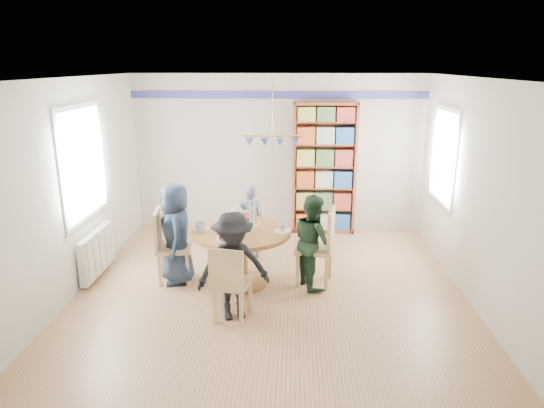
# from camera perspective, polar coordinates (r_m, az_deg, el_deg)

# --- Properties ---
(ground) EXTENTS (5.00, 5.00, 0.00)m
(ground) POSITION_cam_1_polar(r_m,az_deg,el_deg) (6.49, -0.17, -9.94)
(ground) COLOR tan
(room_shell) EXTENTS (5.00, 5.00, 5.00)m
(room_shell) POSITION_cam_1_polar(r_m,az_deg,el_deg) (6.81, -2.01, 5.97)
(room_shell) COLOR white
(room_shell) RESTS_ON ground
(radiator) EXTENTS (0.12, 1.00, 0.60)m
(radiator) POSITION_cam_1_polar(r_m,az_deg,el_deg) (7.14, -19.88, -5.36)
(radiator) COLOR silver
(radiator) RESTS_ON ground
(dining_table) EXTENTS (1.30, 1.30, 0.75)m
(dining_table) POSITION_cam_1_polar(r_m,az_deg,el_deg) (6.44, -3.59, -4.77)
(dining_table) COLOR brown
(dining_table) RESTS_ON ground
(chair_left) EXTENTS (0.50, 0.50, 1.01)m
(chair_left) POSITION_cam_1_polar(r_m,az_deg,el_deg) (6.65, -12.20, -4.46)
(chair_left) COLOR tan
(chair_left) RESTS_ON ground
(chair_right) EXTENTS (0.54, 0.54, 1.05)m
(chair_right) POSITION_cam_1_polar(r_m,az_deg,el_deg) (6.44, 5.82, -4.61)
(chair_right) COLOR tan
(chair_right) RESTS_ON ground
(chair_far) EXTENTS (0.50, 0.50, 0.89)m
(chair_far) POSITION_cam_1_polar(r_m,az_deg,el_deg) (7.45, -2.78, -2.35)
(chair_far) COLOR tan
(chair_far) RESTS_ON ground
(chair_near) EXTENTS (0.48, 0.48, 0.91)m
(chair_near) POSITION_cam_1_polar(r_m,az_deg,el_deg) (5.56, -5.02, -8.93)
(chair_near) COLOR tan
(chair_near) RESTS_ON ground
(person_left) EXTENTS (0.61, 0.76, 1.36)m
(person_left) POSITION_cam_1_polar(r_m,az_deg,el_deg) (6.57, -11.20, -3.46)
(person_left) COLOR #1C293D
(person_left) RESTS_ON ground
(person_right) EXTENTS (0.66, 0.73, 1.25)m
(person_right) POSITION_cam_1_polar(r_m,az_deg,el_deg) (6.37, 4.85, -4.38)
(person_right) COLOR #18301F
(person_right) RESTS_ON ground
(person_far) EXTENTS (0.48, 0.38, 1.15)m
(person_far) POSITION_cam_1_polar(r_m,az_deg,el_deg) (7.29, -2.66, -2.08)
(person_far) COLOR gray
(person_far) RESTS_ON ground
(person_near) EXTENTS (0.93, 0.70, 1.28)m
(person_near) POSITION_cam_1_polar(r_m,az_deg,el_deg) (5.57, -4.57, -7.33)
(person_near) COLOR black
(person_near) RESTS_ON ground
(bookshelf) EXTENTS (1.07, 0.32, 2.25)m
(bookshelf) POSITION_cam_1_polar(r_m,az_deg,el_deg) (8.36, 6.15, 4.02)
(bookshelf) COLOR brown
(bookshelf) RESTS_ON ground
(tableware) EXTENTS (1.29, 1.29, 0.34)m
(tableware) POSITION_cam_1_polar(r_m,az_deg,el_deg) (6.38, -3.86, -2.44)
(tableware) COLOR white
(tableware) RESTS_ON dining_table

